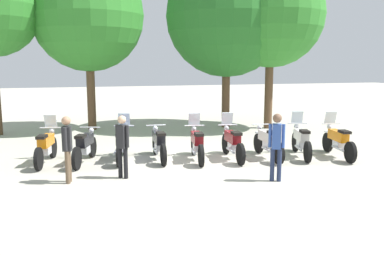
{
  "coord_description": "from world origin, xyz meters",
  "views": [
    {
      "loc": [
        -3.47,
        -11.57,
        2.91
      ],
      "look_at": [
        0.0,
        0.5,
        0.9
      ],
      "focal_mm": 38.1,
      "sensor_mm": 36.0,
      "label": 1
    }
  ],
  "objects": [
    {
      "name": "motorcycle_6",
      "position": [
        2.18,
        -0.38,
        0.5
      ],
      "size": [
        0.62,
        2.19,
        0.99
      ],
      "rotation": [
        0.0,
        0.0,
        1.51
      ],
      "color": "black",
      "rests_on": "ground_plane"
    },
    {
      "name": "tree_1",
      "position": [
        -2.79,
        6.78,
        4.89
      ],
      "size": [
        4.74,
        4.74,
        7.27
      ],
      "color": "brown",
      "rests_on": "ground_plane"
    },
    {
      "name": "ground_plane",
      "position": [
        0.0,
        0.0,
        0.0
      ],
      "size": [
        80.0,
        80.0,
        0.0
      ],
      "primitive_type": "plane",
      "color": "#ADA899"
    },
    {
      "name": "tree_3",
      "position": [
        4.86,
        4.97,
        4.99
      ],
      "size": [
        4.62,
        4.62,
        7.32
      ],
      "color": "brown",
      "rests_on": "ground_plane"
    },
    {
      "name": "motorcycle_7",
      "position": [
        3.28,
        -0.48,
        0.52
      ],
      "size": [
        0.85,
        2.12,
        1.37
      ],
      "rotation": [
        0.0,
        0.0,
        1.27
      ],
      "color": "black",
      "rests_on": "ground_plane"
    },
    {
      "name": "motorcycle_3",
      "position": [
        -1.09,
        0.36,
        0.5
      ],
      "size": [
        0.62,
        2.19,
        0.99
      ],
      "rotation": [
        0.0,
        0.0,
        1.53
      ],
      "color": "black",
      "rests_on": "ground_plane"
    },
    {
      "name": "motorcycle_4",
      "position": [
        0.0,
        -0.02,
        0.52
      ],
      "size": [
        0.69,
        2.18,
        1.37
      ],
      "rotation": [
        0.0,
        0.0,
        1.42
      ],
      "color": "black",
      "rests_on": "ground_plane"
    },
    {
      "name": "person_0",
      "position": [
        1.24,
        -2.71,
        0.99
      ],
      "size": [
        0.39,
        0.3,
        1.69
      ],
      "rotation": [
        0.0,
        0.0,
        1.07
      ],
      "color": "#232D4C",
      "rests_on": "ground_plane"
    },
    {
      "name": "person_2",
      "position": [
        -3.71,
        -1.43,
        0.96
      ],
      "size": [
        0.26,
        0.41,
        1.64
      ],
      "rotation": [
        0.0,
        0.0,
        6.08
      ],
      "color": "brown",
      "rests_on": "ground_plane"
    },
    {
      "name": "motorcycle_8",
      "position": [
        4.36,
        -0.84,
        0.52
      ],
      "size": [
        0.72,
        2.17,
        1.37
      ],
      "rotation": [
        0.0,
        0.0,
        1.39
      ],
      "color": "black",
      "rests_on": "ground_plane"
    },
    {
      "name": "motorcycle_5",
      "position": [
        1.09,
        -0.18,
        0.52
      ],
      "size": [
        0.62,
        2.19,
        1.37
      ],
      "rotation": [
        0.0,
        0.0,
        1.48
      ],
      "color": "black",
      "rests_on": "ground_plane"
    },
    {
      "name": "motorcycle_1",
      "position": [
        -3.26,
        0.54,
        0.5
      ],
      "size": [
        0.87,
        2.11,
        0.99
      ],
      "rotation": [
        0.0,
        0.0,
        1.26
      ],
      "color": "black",
      "rests_on": "ground_plane"
    },
    {
      "name": "person_1",
      "position": [
        -2.38,
        -1.39,
        0.93
      ],
      "size": [
        0.35,
        0.33,
        1.61
      ],
      "rotation": [
        0.0,
        0.0,
        3.97
      ],
      "color": "black",
      "rests_on": "ground_plane"
    },
    {
      "name": "motorcycle_0",
      "position": [
        -4.35,
        0.79,
        0.52
      ],
      "size": [
        0.74,
        2.17,
        1.37
      ],
      "rotation": [
        0.0,
        0.0,
        1.37
      ],
      "color": "black",
      "rests_on": "ground_plane"
    },
    {
      "name": "tree_2",
      "position": [
        3.11,
        5.76,
        4.95
      ],
      "size": [
        5.36,
        5.36,
        7.64
      ],
      "color": "brown",
      "rests_on": "ground_plane"
    },
    {
      "name": "motorcycle_2",
      "position": [
        -2.17,
        0.58,
        0.52
      ],
      "size": [
        0.78,
        2.15,
        1.37
      ],
      "rotation": [
        0.0,
        0.0,
        1.34
      ],
      "color": "black",
      "rests_on": "ground_plane"
    }
  ]
}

